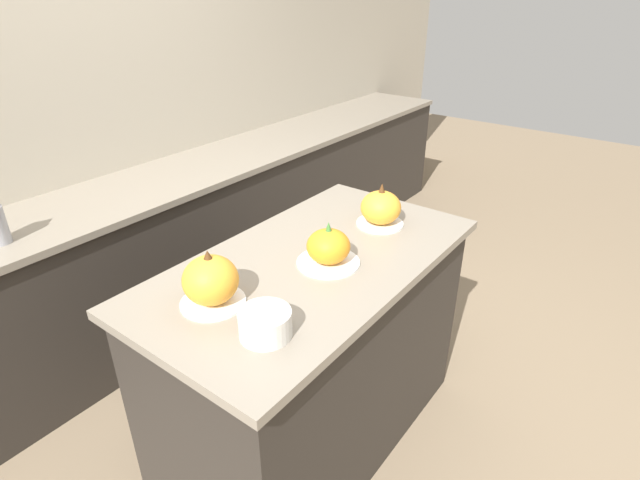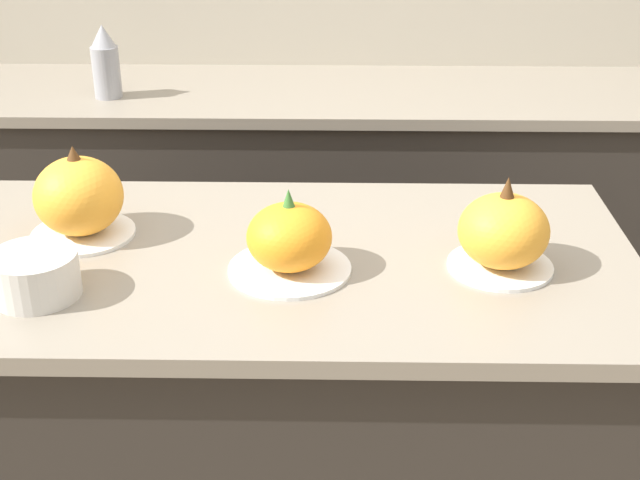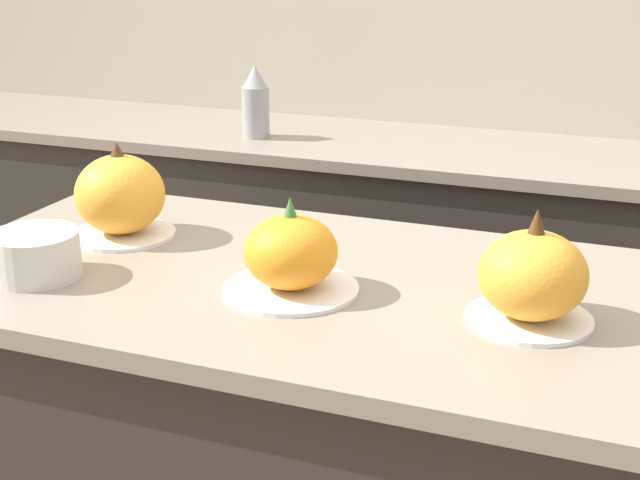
{
  "view_description": "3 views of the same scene",
  "coord_description": "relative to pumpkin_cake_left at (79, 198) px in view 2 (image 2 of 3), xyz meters",
  "views": [
    {
      "loc": [
        -1.29,
        -1.01,
        1.86
      ],
      "look_at": [
        0.04,
        -0.01,
        0.99
      ],
      "focal_mm": 28.0,
      "sensor_mm": 36.0,
      "label": 1
    },
    {
      "loc": [
        0.1,
        -1.56,
        1.73
      ],
      "look_at": [
        0.07,
        0.02,
        0.95
      ],
      "focal_mm": 50.0,
      "sensor_mm": 36.0,
      "label": 2
    },
    {
      "loc": [
        0.57,
        -1.38,
        1.51
      ],
      "look_at": [
        0.06,
        -0.05,
        1.01
      ],
      "focal_mm": 50.0,
      "sensor_mm": 36.0,
      "label": 3
    }
  ],
  "objects": [
    {
      "name": "back_counter",
      "position": [
        0.42,
        1.17,
        -0.56
      ],
      "size": [
        6.0,
        0.6,
        0.89
      ],
      "color": "#2D2823",
      "rests_on": "ground_plane"
    },
    {
      "name": "kitchen_island",
      "position": [
        0.42,
        -0.08,
        -0.54
      ],
      "size": [
        1.39,
        0.74,
        0.92
      ],
      "color": "#2D2823",
      "rests_on": "ground_plane"
    },
    {
      "name": "mixing_bowl",
      "position": [
        -0.02,
        -0.25,
        -0.04
      ],
      "size": [
        0.16,
        0.16,
        0.08
      ],
      "color": "beige",
      "rests_on": "kitchen_island"
    },
    {
      "name": "pumpkin_cake_left",
      "position": [
        0.0,
        0.0,
        0.0
      ],
      "size": [
        0.21,
        0.21,
        0.2
      ],
      "color": "white",
      "rests_on": "kitchen_island"
    },
    {
      "name": "bottle_tall",
      "position": [
        -0.2,
        1.08,
        -0.01
      ],
      "size": [
        0.09,
        0.09,
        0.23
      ],
      "color": "#99999E",
      "rests_on": "back_counter"
    },
    {
      "name": "pumpkin_cake_center",
      "position": [
        0.43,
        -0.15,
        -0.02
      ],
      "size": [
        0.24,
        0.24,
        0.17
      ],
      "color": "white",
      "rests_on": "kitchen_island"
    },
    {
      "name": "pumpkin_cake_right",
      "position": [
        0.84,
        -0.13,
        -0.01
      ],
      "size": [
        0.2,
        0.2,
        0.19
      ],
      "color": "white",
      "rests_on": "kitchen_island"
    }
  ]
}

